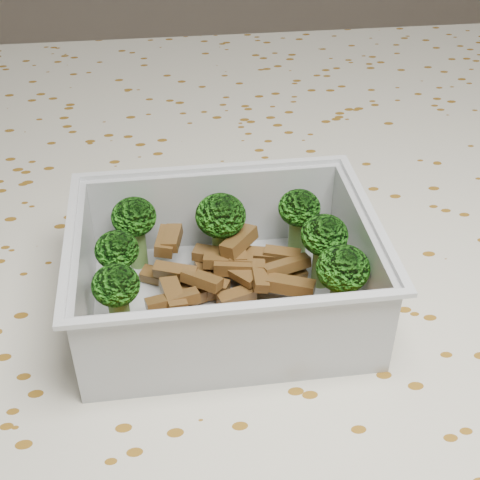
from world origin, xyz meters
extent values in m
cube|color=brown|center=(0.00, 0.00, 0.73)|extent=(1.40, 0.90, 0.04)
cube|color=silver|center=(0.00, 0.00, 0.75)|extent=(1.46, 0.96, 0.01)
cube|color=silver|center=(0.00, 0.48, 0.66)|extent=(1.46, 0.01, 0.18)
cube|color=silver|center=(-0.02, -0.04, 0.76)|extent=(0.19, 0.15, 0.00)
cube|color=silver|center=(-0.02, 0.03, 0.79)|extent=(0.19, 0.01, 0.06)
cube|color=silver|center=(-0.02, -0.11, 0.79)|extent=(0.19, 0.01, 0.06)
cube|color=silver|center=(0.07, -0.04, 0.79)|extent=(0.01, 0.13, 0.06)
cube|color=silver|center=(-0.11, -0.04, 0.79)|extent=(0.01, 0.13, 0.06)
cube|color=silver|center=(-0.02, 0.03, 0.82)|extent=(0.20, 0.01, 0.00)
cube|color=silver|center=(-0.02, -0.12, 0.82)|extent=(0.20, 0.01, 0.00)
cube|color=silver|center=(0.07, -0.04, 0.82)|extent=(0.01, 0.14, 0.00)
cube|color=silver|center=(-0.12, -0.04, 0.82)|extent=(0.01, 0.14, 0.00)
cylinder|color=#608C3F|center=(-0.08, 0.01, 0.78)|extent=(0.01, 0.01, 0.03)
ellipsoid|color=#2E8F19|center=(-0.08, 0.01, 0.80)|extent=(0.03, 0.03, 0.03)
cylinder|color=#608C3F|center=(-0.02, 0.00, 0.77)|extent=(0.01, 0.01, 0.03)
ellipsoid|color=#2E8F19|center=(-0.02, 0.00, 0.80)|extent=(0.04, 0.04, 0.03)
cylinder|color=#608C3F|center=(0.04, 0.00, 0.78)|extent=(0.01, 0.01, 0.03)
ellipsoid|color=#2E8F19|center=(0.04, 0.00, 0.80)|extent=(0.03, 0.03, 0.03)
cylinder|color=#608C3F|center=(-0.09, -0.03, 0.78)|extent=(0.01, 0.01, 0.03)
ellipsoid|color=#2E8F19|center=(-0.09, -0.03, 0.80)|extent=(0.03, 0.03, 0.02)
cylinder|color=#608C3F|center=(0.05, -0.03, 0.78)|extent=(0.01, 0.01, 0.03)
ellipsoid|color=#2E8F19|center=(0.05, -0.03, 0.80)|extent=(0.03, 0.03, 0.03)
cylinder|color=#608C3F|center=(-0.09, -0.07, 0.78)|extent=(0.01, 0.01, 0.03)
ellipsoid|color=#2E8F19|center=(-0.09, -0.07, 0.80)|extent=(0.03, 0.03, 0.03)
cylinder|color=#608C3F|center=(0.05, -0.07, 0.78)|extent=(0.01, 0.01, 0.03)
ellipsoid|color=#2E8F19|center=(0.05, -0.07, 0.80)|extent=(0.03, 0.03, 0.03)
cube|color=brown|center=(-0.05, -0.03, 0.78)|extent=(0.03, 0.02, 0.01)
cube|color=brown|center=(-0.02, -0.02, 0.78)|extent=(0.04, 0.02, 0.01)
cube|color=brown|center=(-0.06, -0.05, 0.78)|extent=(0.04, 0.02, 0.01)
cube|color=brown|center=(-0.03, -0.01, 0.77)|extent=(0.02, 0.03, 0.01)
cube|color=brown|center=(-0.01, -0.03, 0.78)|extent=(0.04, 0.02, 0.01)
cube|color=brown|center=(-0.01, -0.03, 0.78)|extent=(0.03, 0.03, 0.01)
cube|color=brown|center=(-0.03, -0.03, 0.77)|extent=(0.03, 0.02, 0.01)
cube|color=brown|center=(0.01, -0.01, 0.78)|extent=(0.03, 0.02, 0.01)
cube|color=brown|center=(0.01, -0.02, 0.77)|extent=(0.03, 0.02, 0.01)
cube|color=brown|center=(-0.03, -0.01, 0.78)|extent=(0.03, 0.02, 0.01)
cube|color=brown|center=(-0.05, -0.02, 0.77)|extent=(0.03, 0.02, 0.01)
cube|color=brown|center=(-0.01, 0.00, 0.78)|extent=(0.03, 0.03, 0.01)
cube|color=brown|center=(-0.04, -0.03, 0.77)|extent=(0.03, 0.03, 0.01)
cube|color=brown|center=(-0.05, -0.04, 0.77)|extent=(0.03, 0.02, 0.01)
cube|color=brown|center=(0.02, -0.02, 0.78)|extent=(0.03, 0.02, 0.01)
cube|color=brown|center=(-0.01, -0.05, 0.77)|extent=(0.03, 0.02, 0.01)
cube|color=brown|center=(0.00, -0.02, 0.77)|extent=(0.04, 0.03, 0.01)
cube|color=brown|center=(-0.04, -0.04, 0.78)|extent=(0.03, 0.03, 0.01)
cube|color=brown|center=(-0.07, -0.02, 0.77)|extent=(0.03, 0.02, 0.01)
cube|color=brown|center=(0.00, -0.04, 0.78)|extent=(0.01, 0.03, 0.01)
cube|color=brown|center=(0.01, -0.03, 0.77)|extent=(0.03, 0.02, 0.01)
cube|color=brown|center=(-0.06, 0.00, 0.79)|extent=(0.02, 0.03, 0.01)
cube|color=brown|center=(0.03, -0.03, 0.77)|extent=(0.03, 0.02, 0.01)
cube|color=brown|center=(-0.06, -0.05, 0.78)|extent=(0.02, 0.03, 0.01)
cube|color=brown|center=(0.02, -0.03, 0.78)|extent=(0.04, 0.02, 0.01)
cube|color=brown|center=(-0.03, -0.03, 0.77)|extent=(0.02, 0.04, 0.01)
cube|color=brown|center=(0.01, -0.02, 0.77)|extent=(0.02, 0.03, 0.01)
cube|color=brown|center=(0.02, -0.05, 0.78)|extent=(0.04, 0.03, 0.01)
cube|color=brown|center=(-0.05, -0.06, 0.77)|extent=(0.03, 0.02, 0.01)
cube|color=brown|center=(-0.01, -0.01, 0.79)|extent=(0.03, 0.03, 0.01)
cube|color=brown|center=(-0.01, -0.01, 0.78)|extent=(0.01, 0.03, 0.01)
cube|color=brown|center=(-0.05, 0.00, 0.79)|extent=(0.02, 0.03, 0.01)
cylinder|color=orange|center=(-0.02, -0.09, 0.78)|extent=(0.15, 0.03, 0.03)
sphere|color=orange|center=(0.06, -0.08, 0.78)|extent=(0.03, 0.03, 0.03)
sphere|color=orange|center=(-0.09, -0.09, 0.78)|extent=(0.03, 0.03, 0.03)
camera|label=1|loc=(-0.05, -0.38, 1.07)|focal=50.00mm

